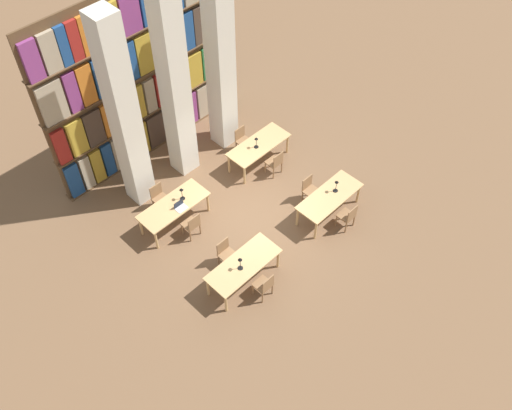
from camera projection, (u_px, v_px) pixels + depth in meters
name	position (u px, v px, depth m)	size (l,w,h in m)	color
ground_plane	(253.00, 218.00, 16.25)	(40.00, 40.00, 0.00)	brown
bookshelf_bank	(145.00, 76.00, 16.19)	(6.58, 0.35, 5.50)	brown
pillar_left	(124.00, 117.00, 14.53)	(0.64, 0.64, 6.00)	beige
pillar_center	(175.00, 87.00, 15.30)	(0.64, 0.64, 6.00)	beige
pillar_right	(220.00, 61.00, 16.07)	(0.64, 0.64, 6.00)	beige
reading_table_0	(243.00, 266.00, 14.39)	(2.03, 0.83, 0.75)	tan
chair_0	(265.00, 285.00, 14.23)	(0.42, 0.40, 0.88)	olive
chair_1	(226.00, 253.00, 14.87)	(0.42, 0.40, 0.88)	olive
desk_lamp_0	(240.00, 262.00, 14.02)	(0.14, 0.14, 0.43)	black
reading_table_1	(329.00, 198.00, 15.86)	(2.03, 0.83, 0.75)	tan
chair_2	(348.00, 216.00, 15.68)	(0.42, 0.40, 0.88)	olive
chair_3	(310.00, 189.00, 16.31)	(0.42, 0.40, 0.88)	olive
desk_lamp_1	(336.00, 184.00, 15.70)	(0.14, 0.14, 0.42)	black
reading_table_2	(174.00, 207.00, 15.64)	(2.03, 0.83, 0.75)	tan
chair_4	(192.00, 224.00, 15.48)	(0.42, 0.40, 0.88)	olive
chair_5	(159.00, 197.00, 16.12)	(0.42, 0.40, 0.88)	olive
desk_lamp_2	(182.00, 192.00, 15.51)	(0.14, 0.14, 0.42)	black
laptop	(181.00, 207.00, 15.49)	(0.32, 0.22, 0.21)	silver
reading_table_3	(259.00, 146.00, 17.19)	(2.03, 0.83, 0.75)	tan
chair_6	(275.00, 162.00, 17.01)	(0.42, 0.40, 0.88)	olive
chair_7	(243.00, 140.00, 17.65)	(0.42, 0.40, 0.88)	olive
desk_lamp_3	(256.00, 141.00, 16.85)	(0.14, 0.14, 0.39)	black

